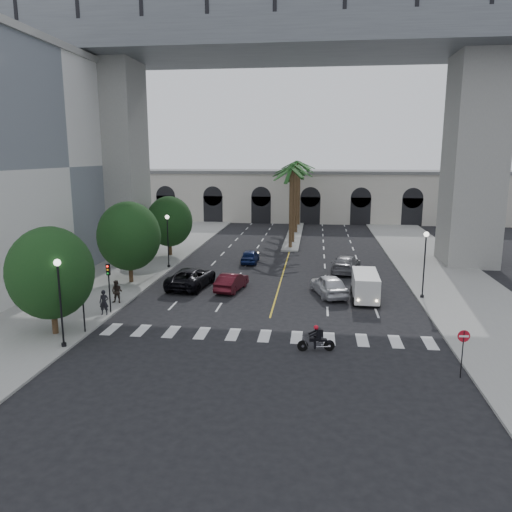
{
  "coord_description": "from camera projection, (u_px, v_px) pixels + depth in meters",
  "views": [
    {
      "loc": [
        3.04,
        -30.85,
        11.13
      ],
      "look_at": [
        -1.46,
        6.0,
        3.55
      ],
      "focal_mm": 35.0,
      "sensor_mm": 36.0,
      "label": 1
    }
  ],
  "objects": [
    {
      "name": "car_d",
      "position": [
        346.0,
        264.0,
        47.89
      ],
      "size": [
        3.34,
        5.9,
        1.61
      ],
      "primitive_type": "imported",
      "rotation": [
        0.0,
        0.0,
        2.94
      ],
      "color": "#5E5E63",
      "rests_on": "ground"
    },
    {
      "name": "car_c",
      "position": [
        191.0,
        277.0,
        42.45
      ],
      "size": [
        3.57,
        6.42,
        1.7
      ],
      "primitive_type": "imported",
      "rotation": [
        0.0,
        0.0,
        3.01
      ],
      "color": "black",
      "rests_on": "ground"
    },
    {
      "name": "street_tree_far",
      "position": [
        169.0,
        221.0,
        54.76
      ],
      "size": [
        5.04,
        5.04,
        6.68
      ],
      "color": "#382616",
      "rests_on": "ground"
    },
    {
      "name": "ground",
      "position": [
        267.0,
        328.0,
        32.6
      ],
      "size": [
        140.0,
        140.0,
        0.0
      ],
      "primitive_type": "plane",
      "color": "black",
      "rests_on": "ground"
    },
    {
      "name": "do_not_enter_sign",
      "position": [
        463.0,
        343.0,
        24.97
      ],
      "size": [
        0.62,
        0.07,
        2.53
      ],
      "rotation": [
        0.0,
        0.0,
        0.07
      ],
      "color": "black",
      "rests_on": "ground"
    },
    {
      "name": "pier_building",
      "position": [
        299.0,
        195.0,
        85.23
      ],
      "size": [
        71.0,
        10.5,
        8.5
      ],
      "color": "beige",
      "rests_on": "ground"
    },
    {
      "name": "palm_e",
      "position": [
        296.0,
        168.0,
        73.56
      ],
      "size": [
        3.2,
        3.2,
        10.4
      ],
      "color": "#47331E",
      "rests_on": "ground"
    },
    {
      "name": "bridge",
      "position": [
        324.0,
        79.0,
        49.88
      ],
      "size": [
        75.0,
        13.0,
        26.0
      ],
      "color": "gray",
      "rests_on": "ground"
    },
    {
      "name": "street_tree_mid",
      "position": [
        129.0,
        236.0,
        43.02
      ],
      "size": [
        5.44,
        5.44,
        7.21
      ],
      "color": "#382616",
      "rests_on": "ground"
    },
    {
      "name": "pedestrian_a",
      "position": [
        104.0,
        302.0,
        34.66
      ],
      "size": [
        0.7,
        0.51,
        1.75
      ],
      "primitive_type": "imported",
      "rotation": [
        0.0,
        0.0,
        0.16
      ],
      "color": "black",
      "rests_on": "sidewalk_left"
    },
    {
      "name": "palm_f",
      "position": [
        299.0,
        165.0,
        77.36
      ],
      "size": [
        3.2,
        3.2,
        10.7
      ],
      "color": "#47331E",
      "rests_on": "ground"
    },
    {
      "name": "lamp_post_right",
      "position": [
        425.0,
        259.0,
        38.38
      ],
      "size": [
        0.4,
        0.4,
        5.35
      ],
      "color": "black",
      "rests_on": "ground"
    },
    {
      "name": "palm_b",
      "position": [
        294.0,
        169.0,
        61.83
      ],
      "size": [
        3.2,
        3.2,
        10.6
      ],
      "color": "#47331E",
      "rests_on": "ground"
    },
    {
      "name": "car_a",
      "position": [
        329.0,
        285.0,
        39.92
      ],
      "size": [
        3.38,
        5.4,
        1.71
      ],
      "primitive_type": "imported",
      "rotation": [
        0.0,
        0.0,
        3.43
      ],
      "color": "silver",
      "rests_on": "ground"
    },
    {
      "name": "palm_c",
      "position": [
        293.0,
        171.0,
        65.85
      ],
      "size": [
        3.2,
        3.2,
        10.1
      ],
      "color": "#47331E",
      "rests_on": "ground"
    },
    {
      "name": "motorcycle_rider",
      "position": [
        317.0,
        339.0,
        28.63
      ],
      "size": [
        2.16,
        0.61,
        1.56
      ],
      "rotation": [
        0.0,
        0.0,
        0.15
      ],
      "color": "black",
      "rests_on": "ground"
    },
    {
      "name": "sidewalk_right",
      "position": [
        447.0,
        278.0,
        45.39
      ],
      "size": [
        8.0,
        100.0,
        0.15
      ],
      "primitive_type": "cube",
      "color": "gray",
      "rests_on": "ground"
    },
    {
      "name": "palm_a",
      "position": [
        291.0,
        172.0,
        58.01
      ],
      "size": [
        3.2,
        3.2,
        10.3
      ],
      "color": "#47331E",
      "rests_on": "ground"
    },
    {
      "name": "traffic_signal_far",
      "position": [
        109.0,
        280.0,
        34.89
      ],
      "size": [
        0.25,
        0.18,
        3.65
      ],
      "color": "black",
      "rests_on": "ground"
    },
    {
      "name": "lamp_post_left_near",
      "position": [
        60.0,
        296.0,
        28.44
      ],
      "size": [
        0.4,
        0.4,
        5.35
      ],
      "color": "black",
      "rests_on": "ground"
    },
    {
      "name": "lamp_post_left_far",
      "position": [
        168.0,
        237.0,
        48.87
      ],
      "size": [
        0.4,
        0.4,
        5.35
      ],
      "color": "black",
      "rests_on": "ground"
    },
    {
      "name": "median",
      "position": [
        294.0,
        235.0,
        69.53
      ],
      "size": [
        2.0,
        24.0,
        0.2
      ],
      "primitive_type": "cube",
      "color": "gray",
      "rests_on": "ground"
    },
    {
      "name": "palm_d",
      "position": [
        297.0,
        165.0,
        69.55
      ],
      "size": [
        3.2,
        3.2,
        10.9
      ],
      "color": "#47331E",
      "rests_on": "ground"
    },
    {
      "name": "car_b",
      "position": [
        232.0,
        282.0,
        41.46
      ],
      "size": [
        2.36,
        4.69,
        1.48
      ],
      "primitive_type": "imported",
      "rotation": [
        0.0,
        0.0,
        2.96
      ],
      "color": "#420D15",
      "rests_on": "ground"
    },
    {
      "name": "cargo_van",
      "position": [
        365.0,
        285.0,
        38.58
      ],
      "size": [
        2.11,
        5.05,
        2.14
      ],
      "rotation": [
        0.0,
        0.0,
        -0.02
      ],
      "color": "silver",
      "rests_on": "ground"
    },
    {
      "name": "sidewalk_left",
      "position": [
        130.0,
        269.0,
        48.95
      ],
      "size": [
        8.0,
        100.0,
        0.15
      ],
      "primitive_type": "cube",
      "color": "gray",
      "rests_on": "ground"
    },
    {
      "name": "street_tree_near",
      "position": [
        51.0,
        273.0,
        30.42
      ],
      "size": [
        5.2,
        5.2,
        6.89
      ],
      "color": "#382616",
      "rests_on": "ground"
    },
    {
      "name": "traffic_signal_near",
      "position": [
        83.0,
        296.0,
        31.0
      ],
      "size": [
        0.25,
        0.18,
        3.65
      ],
      "color": "black",
      "rests_on": "ground"
    },
    {
      "name": "pedestrian_b",
      "position": [
        117.0,
        292.0,
        37.37
      ],
      "size": [
        0.88,
        0.7,
        1.74
      ],
      "primitive_type": "imported",
      "rotation": [
        0.0,
        0.0,
        -0.04
      ],
      "color": "black",
      "rests_on": "sidewalk_left"
    },
    {
      "name": "car_e",
      "position": [
        250.0,
        256.0,
        51.99
      ],
      "size": [
        1.71,
        4.14,
        1.4
      ],
      "primitive_type": "imported",
      "rotation": [
        0.0,
        0.0,
        3.15
      ],
      "color": "#111E4F",
      "rests_on": "ground"
    }
  ]
}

